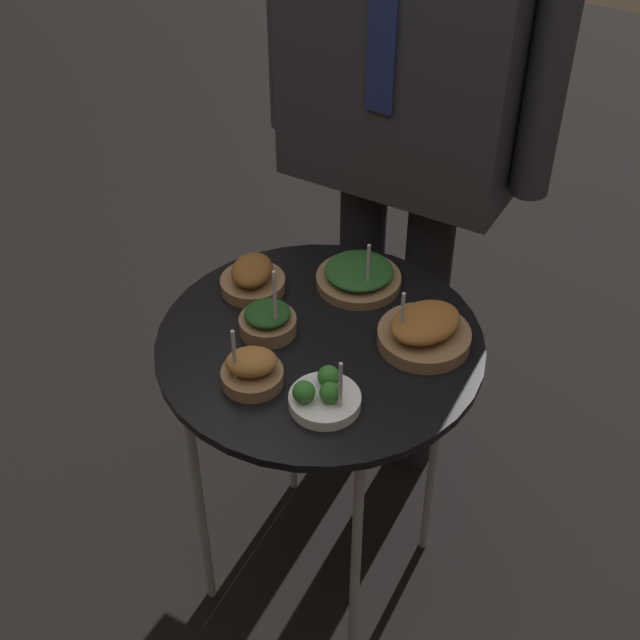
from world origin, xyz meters
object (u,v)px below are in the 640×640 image
serving_cart (320,363)px  bowl_roast_far_rim (252,278)px  bowl_roast_near_rim (252,370)px  bowl_spinach_back_right (359,276)px  bowl_broccoli_center (323,396)px  bowl_spinach_front_right (268,321)px  bowl_roast_front_center (424,331)px  waiter_figure (407,72)px

serving_cart → bowl_roast_far_rim: size_ratio=5.65×
bowl_roast_far_rim → bowl_roast_near_rim: (0.15, -0.23, 0.00)m
bowl_spinach_back_right → bowl_broccoli_center: bowl_spinach_back_right is taller
serving_cart → bowl_spinach_front_right: (-0.10, -0.03, 0.09)m
bowl_roast_near_rim → bowl_broccoli_center: size_ratio=1.06×
serving_cart → bowl_broccoli_center: bowl_broccoli_center is taller
bowl_roast_front_center → waiter_figure: waiter_figure is taller
waiter_figure → bowl_roast_far_rim: bearing=-111.5°
bowl_roast_near_rim → serving_cart: bearing=73.2°
bowl_spinach_back_right → bowl_roast_far_rim: bearing=-146.1°
bowl_roast_far_rim → waiter_figure: size_ratio=0.08×
bowl_spinach_front_right → waiter_figure: (0.05, 0.47, 0.33)m
waiter_figure → bowl_broccoli_center: bearing=-76.3°
bowl_roast_far_rim → bowl_spinach_back_right: 0.22m
bowl_roast_front_center → bowl_roast_far_rim: (-0.37, -0.02, -0.00)m
serving_cart → bowl_spinach_back_right: bowl_spinach_back_right is taller
bowl_roast_far_rim → waiter_figure: (0.15, 0.37, 0.33)m
bowl_spinach_back_right → waiter_figure: bearing=97.7°
bowl_spinach_front_right → bowl_roast_near_rim: (0.05, -0.13, 0.00)m
bowl_roast_far_rim → waiter_figure: 0.52m
bowl_spinach_front_right → bowl_broccoli_center: bowl_spinach_front_right is taller
bowl_roast_near_rim → bowl_spinach_front_right: bearing=111.0°
bowl_roast_front_center → bowl_spinach_front_right: 0.30m
bowl_spinach_front_right → serving_cart: bearing=15.5°
bowl_spinach_back_right → bowl_broccoli_center: size_ratio=1.36×
serving_cart → bowl_broccoli_center: 0.19m
bowl_roast_front_center → bowl_broccoli_center: 0.25m
bowl_roast_front_center → bowl_roast_far_rim: size_ratio=1.34×
serving_cart → waiter_figure: (-0.05, 0.44, 0.42)m
bowl_spinach_back_right → bowl_roast_near_rim: (-0.03, -0.35, 0.01)m
bowl_spinach_back_right → bowl_broccoli_center: bearing=-72.1°
bowl_spinach_back_right → waiter_figure: size_ratio=0.10×
bowl_spinach_front_right → bowl_roast_front_center: bearing=23.2°
serving_cart → bowl_spinach_back_right: bearing=95.3°
bowl_roast_far_rim → bowl_roast_near_rim: bearing=-57.0°
bowl_roast_front_center → bowl_broccoli_center: size_ratio=1.39×
bowl_spinach_back_right → waiter_figure: waiter_figure is taller
bowl_spinach_back_right → bowl_roast_near_rim: size_ratio=1.29×
bowl_roast_far_rim → bowl_roast_near_rim: size_ratio=0.98×
bowl_roast_far_rim → bowl_broccoli_center: size_ratio=1.03×
bowl_spinach_front_right → bowl_spinach_back_right: bearing=69.3°
serving_cart → bowl_roast_far_rim: bowl_roast_far_rim is taller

